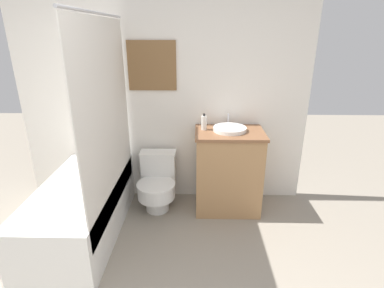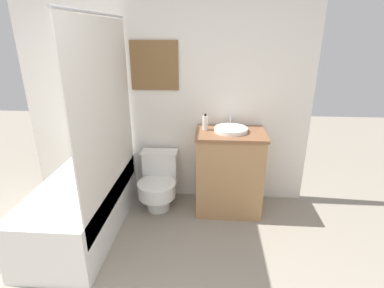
% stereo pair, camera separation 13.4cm
% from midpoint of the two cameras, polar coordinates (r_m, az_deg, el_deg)
% --- Properties ---
extents(wall_back, '(3.12, 0.07, 2.50)m').
position_cam_midpoint_polar(wall_back, '(3.27, -3.97, 10.29)').
color(wall_back, white).
rests_on(wall_back, ground_plane).
extents(shower_area, '(0.69, 1.49, 1.98)m').
position_cam_midpoint_polar(shower_area, '(3.09, -18.78, -10.46)').
color(shower_area, white).
rests_on(shower_area, ground_plane).
extents(toilet, '(0.41, 0.54, 0.61)m').
position_cam_midpoint_polar(toilet, '(3.31, -5.24, -7.27)').
color(toilet, white).
rests_on(toilet, ground_plane).
extents(vanity, '(0.70, 0.51, 0.89)m').
position_cam_midpoint_polar(vanity, '(3.22, 8.24, -5.24)').
color(vanity, '#AD7F51').
rests_on(vanity, ground_plane).
extents(sink, '(0.34, 0.37, 0.13)m').
position_cam_midpoint_polar(sink, '(3.07, 8.66, 2.75)').
color(sink, white).
rests_on(sink, vanity).
extents(soap_bottle, '(0.06, 0.06, 0.17)m').
position_cam_midpoint_polar(soap_bottle, '(3.07, 3.77, 4.04)').
color(soap_bottle, silver).
rests_on(soap_bottle, vanity).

